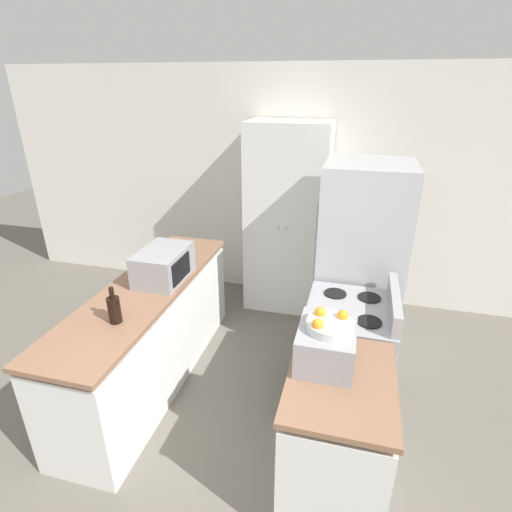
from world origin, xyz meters
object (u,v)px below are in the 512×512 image
Objects in this scene: toaster_oven at (326,345)px; fruit_bowl at (329,324)px; pantry_cabinet at (287,220)px; refrigerator at (360,265)px; wine_bottle at (114,309)px; stove at (346,356)px; microwave at (164,265)px.

fruit_bowl is at bearing -28.21° from toaster_oven.
pantry_cabinet is at bearing 106.56° from fruit_bowl.
refrigerator is at bearing 83.09° from toaster_oven.
refrigerator reaches higher than wine_bottle.
stove is (0.76, -1.48, -0.57)m from pantry_cabinet.
wine_bottle is (-0.03, -0.68, -0.03)m from microwave.
wine_bottle is at bearing -92.52° from microwave.
fruit_bowl is (1.44, -0.07, 0.16)m from wine_bottle.
pantry_cabinet is 7.73× the size of wine_bottle.
toaster_oven is (-0.17, -1.42, 0.10)m from refrigerator.
pantry_cabinet reaches higher than fruit_bowl.
refrigerator is 1.45m from fruit_bowl.
microwave is (-0.77, -1.41, 0.00)m from pantry_cabinet.
pantry_cabinet is 2.23m from wine_bottle.
pantry_cabinet is 2.25m from fruit_bowl.
stove is at bearing 79.92° from fruit_bowl.
stove is at bearing -62.91° from pantry_cabinet.
pantry_cabinet is 2.24m from toaster_oven.
refrigerator is (0.04, 0.75, 0.45)m from stove.
refrigerator reaches higher than microwave.
fruit_bowl reaches higher than microwave.
pantry_cabinet is at bearing 61.32° from microwave.
toaster_oven is at bearing -73.65° from pantry_cabinet.
wine_bottle is 1.43m from toaster_oven.
stove is 0.58× the size of refrigerator.
toaster_oven is (0.63, -2.15, -0.01)m from pantry_cabinet.
fruit_bowl is (-0.16, -1.42, 0.25)m from refrigerator.
refrigerator is at bearing 86.76° from stove.
pantry_cabinet is 4.00× the size of microwave.
wine_bottle is at bearing -139.76° from refrigerator.
wine_bottle is (-1.60, -1.36, 0.09)m from refrigerator.
toaster_oven is 0.15m from fruit_bowl.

